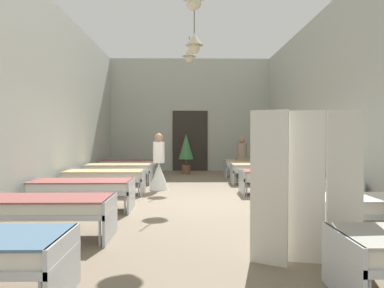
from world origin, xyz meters
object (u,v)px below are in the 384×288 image
(bed_right_row_1, at_px, (350,206))
(patient_seated_secondary, at_px, (266,158))
(bed_left_row_2, at_px, (82,187))
(bed_left_row_5, at_px, (129,164))
(bed_left_row_4, at_px, (119,169))
(bed_right_row_4, at_px, (263,169))
(privacy_screen, at_px, (306,187))
(bed_right_row_2, at_px, (306,187))
(bed_left_row_3, at_px, (104,176))
(potted_plant, at_px, (186,149))
(nurse_near_aisle, at_px, (159,169))
(bed_left_row_1, at_px, (42,207))
(bed_right_row_3, at_px, (280,176))
(patient_seated_primary, at_px, (242,151))
(bed_right_row_5, at_px, (252,164))

(bed_right_row_1, bearing_deg, patient_seated_secondary, 95.35)
(bed_left_row_2, height_order, bed_left_row_5, same)
(bed_left_row_4, xyz_separation_m, bed_right_row_4, (4.25, 0.00, 0.00))
(privacy_screen, bearing_deg, bed_right_row_2, 84.16)
(bed_left_row_2, relative_size, bed_right_row_4, 1.00)
(bed_left_row_3, height_order, potted_plant, potted_plant)
(nurse_near_aisle, height_order, potted_plant, nurse_near_aisle)
(bed_left_row_1, xyz_separation_m, bed_left_row_3, (0.00, 3.80, 0.00))
(bed_right_row_2, height_order, potted_plant, potted_plant)
(bed_right_row_3, bearing_deg, bed_left_row_5, 138.20)
(bed_left_row_5, xyz_separation_m, patient_seated_primary, (3.90, -0.04, 0.43))
(nurse_near_aisle, xyz_separation_m, privacy_screen, (2.05, -5.56, 0.32))
(bed_left_row_3, relative_size, bed_right_row_4, 1.00)
(privacy_screen, bearing_deg, bed_right_row_1, 59.16)
(bed_right_row_4, bearing_deg, bed_left_row_1, -126.71)
(bed_left_row_2, relative_size, nurse_near_aisle, 1.28)
(bed_left_row_4, height_order, bed_right_row_4, same)
(bed_right_row_5, bearing_deg, potted_plant, 162.57)
(bed_left_row_4, height_order, potted_plant, potted_plant)
(bed_left_row_1, bearing_deg, bed_left_row_5, 90.00)
(patient_seated_secondary, bearing_deg, bed_right_row_1, -84.65)
(bed_left_row_5, height_order, potted_plant, potted_plant)
(bed_left_row_1, xyz_separation_m, bed_left_row_2, (0.00, 1.90, 0.00))
(bed_left_row_4, height_order, nurse_near_aisle, nurse_near_aisle)
(bed_right_row_1, relative_size, bed_left_row_3, 1.00)
(bed_right_row_1, xyz_separation_m, privacy_screen, (-0.95, -1.02, 0.41))
(bed_left_row_3, distance_m, bed_right_row_3, 4.25)
(bed_right_row_5, distance_m, potted_plant, 2.45)
(bed_left_row_1, height_order, bed_left_row_3, same)
(bed_right_row_4, distance_m, patient_seated_primary, 1.94)
(bed_left_row_4, height_order, bed_right_row_5, same)
(bed_left_row_2, bearing_deg, bed_left_row_3, 90.00)
(bed_right_row_2, bearing_deg, bed_right_row_4, 90.00)
(bed_left_row_1, distance_m, privacy_screen, 3.48)
(bed_left_row_1, xyz_separation_m, bed_left_row_4, (0.00, 5.70, 0.00))
(nurse_near_aisle, bearing_deg, bed_left_row_1, -150.27)
(bed_left_row_2, xyz_separation_m, potted_plant, (1.96, 6.42, 0.48))
(bed_left_row_4, bearing_deg, bed_left_row_5, 90.00)
(bed_left_row_1, height_order, patient_seated_primary, patient_seated_primary)
(potted_plant, bearing_deg, bed_right_row_4, -48.85)
(bed_right_row_1, height_order, bed_right_row_3, same)
(bed_left_row_1, relative_size, bed_right_row_5, 1.00)
(bed_right_row_3, bearing_deg, bed_right_row_1, -90.00)
(bed_left_row_3, relative_size, bed_right_row_3, 1.00)
(bed_left_row_5, relative_size, nurse_near_aisle, 1.28)
(bed_right_row_1, distance_m, patient_seated_secondary, 3.78)
(bed_left_row_5, relative_size, patient_seated_secondary, 2.38)
(bed_right_row_1, bearing_deg, nurse_near_aisle, 123.40)
(nurse_near_aisle, bearing_deg, patient_seated_secondary, -61.91)
(bed_left_row_2, xyz_separation_m, bed_right_row_3, (4.25, 1.90, 0.00))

